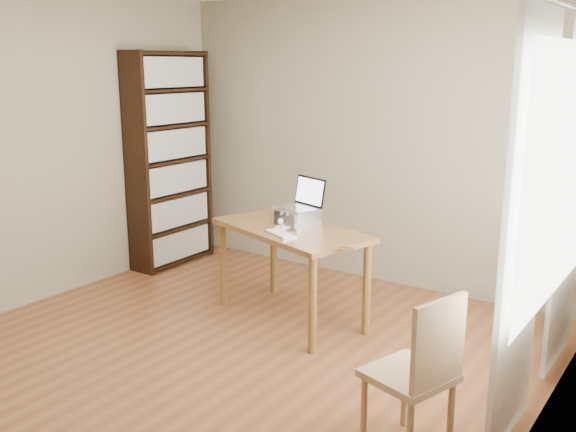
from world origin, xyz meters
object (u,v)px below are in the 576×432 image
at_px(desk, 291,241).
at_px(keyboard, 280,234).
at_px(laptop, 301,200).
at_px(cat, 299,217).
at_px(bookshelf, 170,160).
at_px(chair, 422,369).

height_order(desk, keyboard, keyboard).
bearing_deg(laptop, keyboard, -63.01).
bearing_deg(cat, laptop, 106.81).
xyz_separation_m(desk, keyboard, (0.06, -0.22, 0.12)).
bearing_deg(keyboard, desk, 128.26).
height_order(desk, cat, cat).
bearing_deg(bookshelf, cat, -13.65).
distance_m(bookshelf, cat, 1.91).
bearing_deg(bookshelf, keyboard, -22.31).
distance_m(desk, keyboard, 0.26).
xyz_separation_m(bookshelf, desk, (1.84, -0.56, -0.41)).
relative_size(laptop, chair, 0.44).
distance_m(keyboard, cat, 0.34).
distance_m(bookshelf, keyboard, 2.07).
distance_m(desk, cat, 0.21).
relative_size(laptop, cat, 0.80).
bearing_deg(laptop, chair, -20.83).
distance_m(bookshelf, laptop, 1.89).
bearing_deg(laptop, bookshelf, -175.25).
xyz_separation_m(laptop, cat, (0.01, -0.03, -0.13)).
relative_size(bookshelf, laptop, 5.43).
bearing_deg(chair, laptop, 158.62).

